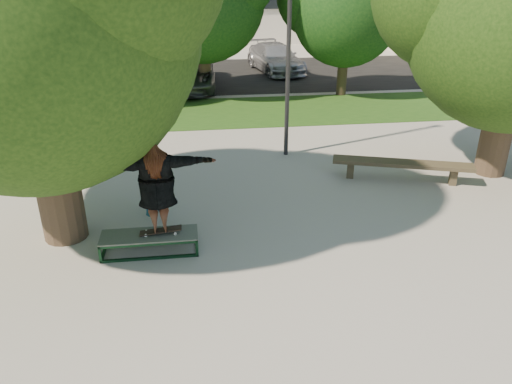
{
  "coord_description": "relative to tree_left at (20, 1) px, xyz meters",
  "views": [
    {
      "loc": [
        -1.56,
        -8.11,
        5.04
      ],
      "look_at": [
        -0.43,
        0.6,
        0.94
      ],
      "focal_mm": 35.0,
      "sensor_mm": 36.0,
      "label": 1
    }
  ],
  "objects": [
    {
      "name": "ground",
      "position": [
        4.29,
        -1.09,
        -4.42
      ],
      "size": [
        120.0,
        120.0,
        0.0
      ],
      "primitive_type": "plane",
      "color": "gray",
      "rests_on": "ground"
    },
    {
      "name": "grass_strip",
      "position": [
        5.29,
        8.41,
        -4.41
      ],
      "size": [
        30.0,
        4.0,
        0.02
      ],
      "primitive_type": "cube",
      "color": "#1C4814",
      "rests_on": "ground"
    },
    {
      "name": "asphalt_strip",
      "position": [
        4.29,
        14.91,
        -4.42
      ],
      "size": [
        40.0,
        8.0,
        0.01
      ],
      "primitive_type": "cube",
      "color": "black",
      "rests_on": "ground"
    },
    {
      "name": "tree_left",
      "position": [
        0.0,
        0.0,
        0.0
      ],
      "size": [
        6.96,
        5.95,
        7.12
      ],
      "color": "#38281E",
      "rests_on": "ground"
    },
    {
      "name": "bg_tree_left",
      "position": [
        -2.28,
        9.98,
        -0.69
      ],
      "size": [
        5.28,
        4.51,
        5.77
      ],
      "color": "#38281E",
      "rests_on": "ground"
    },
    {
      "name": "bg_tree_right",
      "position": [
        8.73,
        10.47,
        -0.93
      ],
      "size": [
        5.04,
        4.31,
        5.43
      ],
      "color": "#38281E",
      "rests_on": "ground"
    },
    {
      "name": "lamppost",
      "position": [
        5.29,
        3.91,
        -1.27
      ],
      "size": [
        0.25,
        0.15,
        6.11
      ],
      "color": "#2D2D30",
      "rests_on": "ground"
    },
    {
      "name": "grind_box",
      "position": [
        1.79,
        -0.91,
        -4.23
      ],
      "size": [
        1.8,
        0.6,
        0.38
      ],
      "color": "black",
      "rests_on": "ground"
    },
    {
      "name": "skater_rig",
      "position": [
        2.01,
        -0.91,
        -3.09
      ],
      "size": [
        2.18,
        0.68,
        1.83
      ],
      "rotation": [
        0.0,
        0.0,
        3.18
      ],
      "color": "white",
      "rests_on": "grind_box"
    },
    {
      "name": "bystander",
      "position": [
        1.79,
        0.7,
        -3.61
      ],
      "size": [
        0.7,
        0.67,
        1.62
      ],
      "primitive_type": "imported",
      "rotation": [
        0.0,
        0.0,
        0.67
      ],
      "color": "#1A5166",
      "rests_on": "ground"
    },
    {
      "name": "bench",
      "position": [
        7.79,
        1.68,
        -3.99
      ],
      "size": [
        3.37,
        1.46,
        0.52
      ],
      "rotation": [
        0.0,
        0.0,
        -0.31
      ],
      "color": "#493F2C",
      "rests_on": "ground"
    },
    {
      "name": "car_silver_a",
      "position": [
        -0.63,
        14.17,
        -3.77
      ],
      "size": [
        1.86,
        3.94,
        1.3
      ],
      "primitive_type": "imported",
      "rotation": [
        0.0,
        0.0,
        -0.08
      ],
      "color": "silver",
      "rests_on": "asphalt_strip"
    },
    {
      "name": "car_dark",
      "position": [
        1.74,
        15.17,
        -3.74
      ],
      "size": [
        1.76,
        4.22,
        1.36
      ],
      "primitive_type": "imported",
      "rotation": [
        0.0,
        0.0,
        -0.08
      ],
      "color": "black",
      "rests_on": "asphalt_strip"
    },
    {
      "name": "car_grey",
      "position": [
        2.44,
        12.51,
        -3.65
      ],
      "size": [
        2.71,
        5.63,
        1.55
      ],
      "primitive_type": "imported",
      "rotation": [
        0.0,
        0.0,
        -0.03
      ],
      "color": "#5C5B60",
      "rests_on": "asphalt_strip"
    },
    {
      "name": "car_silver_b",
      "position": [
        6.89,
        15.41,
        -3.76
      ],
      "size": [
        2.7,
        4.82,
        1.32
      ],
      "primitive_type": "imported",
      "rotation": [
        0.0,
        0.0,
        0.2
      ],
      "color": "#B9B9BE",
      "rests_on": "asphalt_strip"
    }
  ]
}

